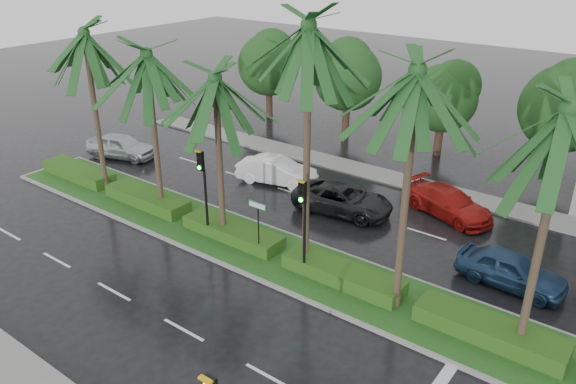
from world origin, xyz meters
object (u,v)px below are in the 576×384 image
Objects in this scene: signal_median_left at (203,181)px; car_silver at (121,146)px; street_sign at (258,215)px; car_red at (449,202)px; car_blue at (511,270)px; car_white at (277,171)px; car_darkgrey at (343,199)px.

car_silver is (-11.99, 4.53, -2.23)m from signal_median_left.
street_sign is 0.53× the size of car_red.
car_red is 1.13× the size of car_blue.
car_white reaches higher than car_darkgrey.
street_sign is 8.48m from car_white.
street_sign is at bearing 167.54° from car_darkgrey.
car_silver is 0.99× the size of car_white.
car_white is 5.08m from car_darkgrey.
car_white is 0.89× the size of car_darkgrey.
car_white is at bearing -93.14° from car_silver.
car_white is (10.49, 2.71, -0.01)m from car_silver.
signal_median_left is at bearing 158.34° from car_red.
signal_median_left is 3.13m from street_sign.
car_silver is 20.54m from car_red.
street_sign is at bearing -162.36° from car_white.
street_sign is 0.50× the size of car_darkgrey.
car_blue is at bearing -108.23° from car_darkgrey.
signal_median_left reaches higher than car_blue.
signal_median_left is at bearing 113.28° from car_blue.
car_red is 6.40m from car_blue.
signal_median_left is 7.59m from car_darkgrey.
car_blue is at bearing -107.27° from car_silver.
street_sign is at bearing 170.33° from car_red.
car_red is (5.00, 9.04, -1.42)m from street_sign.
car_darkgrey is 1.19× the size of car_blue.
signal_median_left is 7.72m from car_white.
signal_median_left is 1.68× the size of street_sign.
car_red is (19.99, 4.70, -0.06)m from car_silver.
car_silver is 0.87× the size of car_darkgrey.
car_red is at bearing -65.07° from car_darkgrey.
car_darkgrey is 9.15m from car_blue.
signal_median_left reaches higher than car_silver.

